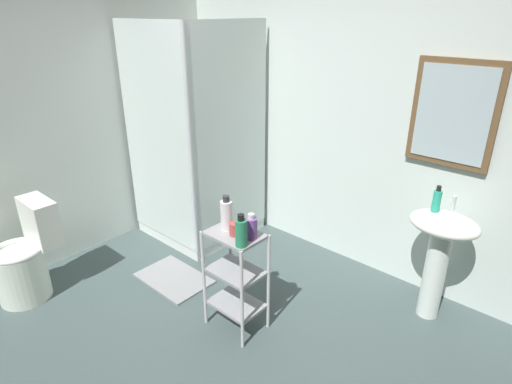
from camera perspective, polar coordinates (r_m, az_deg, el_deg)
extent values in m
cube|color=#435352|center=(2.90, -9.48, -22.53)|extent=(4.20, 4.20, 0.02)
cube|color=silver|center=(3.55, 13.08, 9.63)|extent=(4.20, 0.10, 2.50)
cube|color=brown|center=(3.15, 25.21, 9.54)|extent=(0.56, 0.03, 0.72)
cube|color=silver|center=(3.14, 25.10, 9.50)|extent=(0.48, 0.01, 0.64)
cube|color=silver|center=(3.78, -29.08, 8.13)|extent=(0.10, 4.20, 2.50)
cube|color=white|center=(4.35, -7.34, -4.26)|extent=(0.90, 0.90, 0.10)
cube|color=silver|center=(3.73, -13.36, 7.08)|extent=(0.90, 0.02, 1.90)
cube|color=silver|center=(3.67, -3.46, 7.41)|extent=(0.02, 0.90, 1.90)
cylinder|color=silver|center=(3.38, -8.88, 5.76)|extent=(0.04, 0.04, 1.90)
cylinder|color=silver|center=(4.33, -7.38, -3.65)|extent=(0.08, 0.08, 0.00)
cylinder|color=white|center=(3.29, 23.00, -10.28)|extent=(0.15, 0.15, 0.68)
ellipsoid|color=white|center=(3.09, 24.17, -3.99)|extent=(0.46, 0.37, 0.13)
cylinder|color=silver|center=(3.15, 25.23, -1.34)|extent=(0.03, 0.03, 0.10)
cylinder|color=white|center=(3.73, -29.17, -9.82)|extent=(0.37, 0.37, 0.40)
torus|color=white|center=(3.63, -29.84, -6.96)|extent=(0.37, 0.37, 0.04)
cube|color=white|center=(3.61, -27.22, -3.56)|extent=(0.35, 0.17, 0.36)
cylinder|color=silver|center=(2.96, -7.08, -11.65)|extent=(0.02, 0.02, 0.74)
cylinder|color=silver|center=(2.75, -1.92, -14.62)|extent=(0.02, 0.02, 0.74)
cylinder|color=silver|center=(3.10, -3.45, -9.65)|extent=(0.02, 0.02, 0.74)
cylinder|color=silver|center=(2.90, 1.70, -12.26)|extent=(0.02, 0.02, 0.74)
cube|color=#99999E|center=(3.04, -2.67, -14.90)|extent=(0.36, 0.26, 0.02)
cube|color=#99999E|center=(2.88, -2.77, -10.69)|extent=(0.36, 0.26, 0.02)
cube|color=#99999E|center=(2.73, -2.88, -5.82)|extent=(0.36, 0.26, 0.02)
cylinder|color=#2DBC99|center=(3.08, 23.29, -1.12)|extent=(0.06, 0.06, 0.15)
cylinder|color=black|center=(3.04, 23.56, 0.45)|extent=(0.03, 0.03, 0.04)
cylinder|color=white|center=(2.74, -4.02, -3.19)|extent=(0.08, 0.08, 0.20)
cylinder|color=#333338|center=(2.69, -4.09, -0.92)|extent=(0.04, 0.04, 0.04)
cylinder|color=#2B895E|center=(2.55, -2.04, -5.61)|extent=(0.07, 0.07, 0.17)
cylinder|color=black|center=(2.50, -2.07, -3.46)|extent=(0.04, 0.04, 0.04)
cylinder|color=#7E4CA1|center=(2.64, -0.66, -4.95)|extent=(0.08, 0.08, 0.14)
cylinder|color=silver|center=(2.60, -0.67, -3.31)|extent=(0.04, 0.04, 0.03)
cylinder|color=#B24742|center=(2.69, -2.84, -5.03)|extent=(0.08, 0.08, 0.09)
cube|color=gray|center=(3.64, -11.07, -11.42)|extent=(0.60, 0.40, 0.02)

